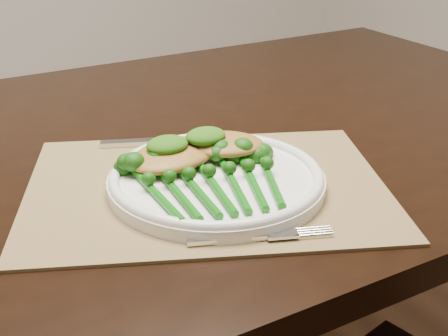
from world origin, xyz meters
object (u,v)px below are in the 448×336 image
chicken_fillet_left (174,155)px  broccolini_bundle (215,186)px  dining_table (172,329)px  placemat (207,187)px  dinner_plate (216,179)px

chicken_fillet_left → broccolini_bundle: size_ratio=0.60×
dining_table → chicken_fillet_left: bearing=-108.4°
placemat → dinner_plate: dinner_plate is taller
dining_table → chicken_fillet_left: size_ratio=12.20×
chicken_fillet_left → dining_table: bearing=52.5°
placemat → broccolini_bundle: broccolini_bundle is taller
dinner_plate → chicken_fillet_left: (-0.03, 0.06, 0.02)m
broccolini_bundle → placemat: bearing=87.1°
dining_table → broccolini_bundle: 0.46m
dining_table → placemat: size_ratio=3.49×
placemat → broccolini_bundle: (-0.01, -0.04, 0.02)m
chicken_fillet_left → broccolini_bundle: 0.09m
dining_table → broccolini_bundle: (-0.04, -0.23, 0.40)m
placemat → chicken_fillet_left: chicken_fillet_left is taller
dinner_plate → broccolini_bundle: 0.04m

